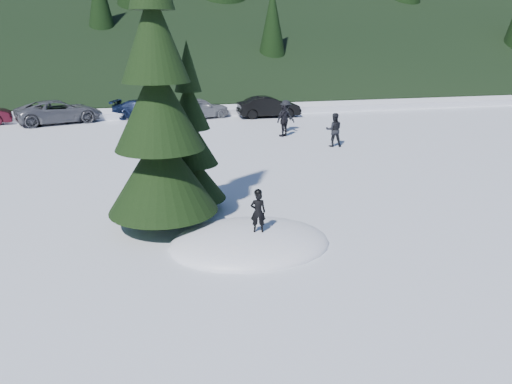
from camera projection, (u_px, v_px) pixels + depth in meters
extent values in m
plane|color=white|center=(250.00, 244.00, 13.77)|extent=(200.00, 200.00, 0.00)
ellipsoid|color=white|center=(250.00, 244.00, 13.77)|extent=(4.48, 3.52, 0.96)
cylinder|color=#311B10|center=(164.00, 205.00, 14.73)|extent=(0.38, 0.38, 1.40)
cone|color=black|center=(162.00, 170.00, 14.40)|extent=(3.20, 3.20, 2.46)
cone|color=black|center=(158.00, 105.00, 13.83)|extent=(2.54, 2.54, 2.46)
cone|color=black|center=(154.00, 35.00, 13.27)|extent=(1.88, 1.88, 2.46)
cylinder|color=#311B10|center=(192.00, 195.00, 16.31)|extent=(0.26, 0.26, 1.00)
cone|color=black|center=(192.00, 176.00, 16.11)|extent=(2.20, 2.20, 1.52)
cone|color=black|center=(190.00, 141.00, 15.76)|extent=(1.75, 1.75, 1.52)
cone|color=black|center=(189.00, 104.00, 15.41)|extent=(1.29, 1.29, 1.52)
cone|color=black|center=(187.00, 66.00, 15.06)|extent=(0.84, 0.84, 1.52)
imported|color=black|center=(258.00, 212.00, 13.21)|extent=(0.45, 0.34, 1.12)
imported|color=black|center=(334.00, 130.00, 25.35)|extent=(0.95, 0.81, 1.72)
imported|color=black|center=(284.00, 121.00, 27.79)|extent=(1.12, 0.91, 1.79)
imported|color=black|center=(286.00, 116.00, 29.19)|extent=(1.24, 1.36, 1.84)
imported|color=#575860|center=(59.00, 112.00, 32.03)|extent=(5.77, 3.97, 1.47)
imported|color=#0E1834|center=(144.00, 110.00, 33.61)|extent=(4.64, 3.19, 1.25)
imported|color=gray|center=(198.00, 108.00, 33.67)|extent=(4.54, 3.04, 1.43)
imported|color=black|center=(269.00, 107.00, 34.26)|extent=(4.30, 1.52, 1.42)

